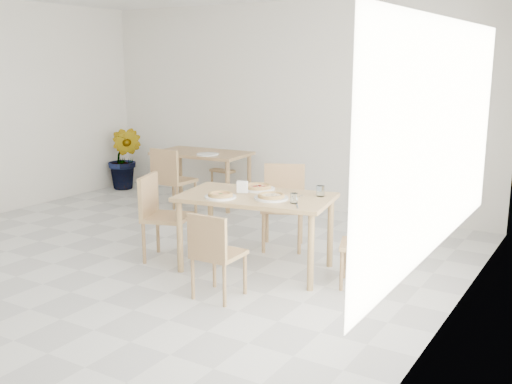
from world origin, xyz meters
The scene contains 22 objects.
room centered at (2.98, 0.30, 1.50)m, with size 7.28×7.00×7.00m.
main_table centered at (1.09, 0.95, 0.66)m, with size 1.58×1.07×0.75m.
chair_south centered at (1.19, 0.11, 0.45)m, with size 0.39×0.39×0.77m.
chair_north centered at (0.95, 1.76, 0.52)m, with size 0.59×0.59×0.91m.
chair_west centered at (0.07, 0.70, 0.51)m, with size 0.55×0.55×0.88m.
chair_east centered at (2.21, 1.10, 0.45)m, with size 0.48×0.48×0.77m.
plate_margherita centered at (0.86, 0.68, 0.76)m, with size 0.30×0.30×0.02m, color white.
plate_mushroom centered at (1.30, 0.89, 0.76)m, with size 0.32×0.32×0.02m, color white.
plate_pepperoni centered at (0.97, 1.18, 0.76)m, with size 0.34×0.34×0.02m, color white.
pizza_margherita centered at (0.86, 0.68, 0.78)m, with size 0.30×0.30×0.03m.
pizza_mushroom centered at (1.30, 0.89, 0.78)m, with size 0.27×0.27×0.03m.
pizza_pepperoni centered at (0.97, 1.18, 0.78)m, with size 0.27×0.27×0.03m.
tumbler_a centered at (1.64, 1.23, 0.80)m, with size 0.08×0.08×0.10m, color white.
tumbler_b centered at (1.56, 0.85, 0.80)m, with size 0.07×0.07×0.09m, color white.
napkin_holder centered at (0.95, 0.93, 0.81)m, with size 0.12×0.09×0.13m.
fork_a centered at (1.64, 0.76, 0.75)m, with size 0.01×0.18×0.01m, color silver.
fork_b centered at (1.48, 1.09, 0.75)m, with size 0.02×0.19×0.01m, color silver.
second_table centered at (-1.01, 2.90, 0.65)m, with size 1.38×0.85×0.75m.
chair_back_s centered at (-0.96, 2.13, 0.52)m, with size 0.45×0.45×0.90m.
chair_back_n centered at (-1.02, 3.62, 0.45)m, with size 0.41×0.41×0.78m.
plate_empty centered at (-0.78, 2.72, 0.76)m, with size 0.30×0.30×0.02m, color white.
potted_plant centered at (-2.65, 3.06, 0.50)m, with size 0.55×0.44×0.99m, color #377122.
Camera 1 is at (4.03, -3.84, 2.03)m, focal length 42.00 mm.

